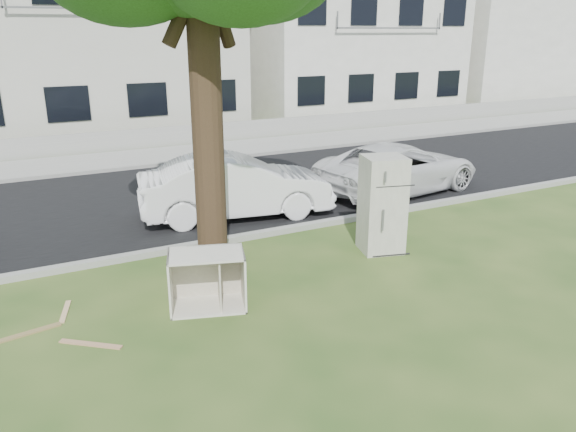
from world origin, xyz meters
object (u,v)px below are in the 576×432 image
car_center (236,186)px  car_right (399,168)px  cabinet (207,280)px  fridge (382,204)px

car_center → car_right: size_ratio=0.93×
car_center → car_right: bearing=-79.8°
cabinet → car_right: bearing=47.9°
car_right → car_center: bearing=82.0°
fridge → cabinet: size_ratio=1.62×
fridge → car_center: 3.59m
cabinet → car_center: (2.05, 3.88, 0.26)m
fridge → car_right: (2.88, 3.18, -0.28)m
fridge → car_center: bearing=132.8°
fridge → cabinet: (-3.72, -0.71, -0.48)m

